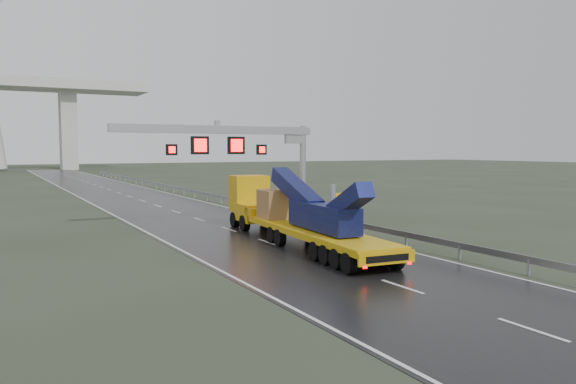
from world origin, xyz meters
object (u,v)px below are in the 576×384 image
sign_gantry (245,147)px  exit_sign_pair (339,201)px  heavy_haul_truck (286,212)px  striped_barrier (300,214)px

sign_gantry → exit_sign_pair: 8.04m
heavy_haul_truck → striped_barrier: bearing=59.4°
sign_gantry → striped_barrier: sign_gantry is taller
heavy_haul_truck → exit_sign_pair: 8.88m
heavy_haul_truck → exit_sign_pair: (7.21, 5.19, -0.11)m
sign_gantry → exit_sign_pair: (6.53, -2.38, -4.04)m
sign_gantry → exit_sign_pair: bearing=-20.0°
sign_gantry → striped_barrier: 6.55m
heavy_haul_truck → sign_gantry: bearing=89.6°
exit_sign_pair → striped_barrier: 3.05m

